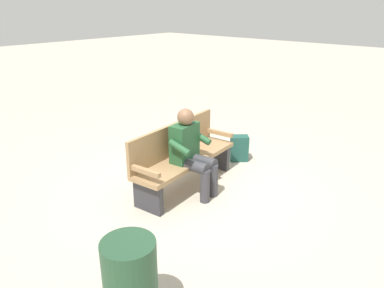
# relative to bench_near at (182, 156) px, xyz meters

# --- Properties ---
(ground_plane) EXTENTS (40.00, 40.00, 0.00)m
(ground_plane) POSITION_rel_bench_near_xyz_m (-0.01, 0.07, -0.46)
(ground_plane) COLOR #B7AD99
(bench_near) EXTENTS (1.84, 0.66, 0.90)m
(bench_near) POSITION_rel_bench_near_xyz_m (0.00, 0.00, 0.00)
(bench_near) COLOR #9E7A51
(bench_near) RESTS_ON ground
(person_seated) EXTENTS (0.60, 0.60, 1.18)m
(person_seated) POSITION_rel_bench_near_xyz_m (0.08, 0.24, 0.17)
(person_seated) COLOR #23512D
(person_seated) RESTS_ON ground
(backpack) EXTENTS (0.33, 0.34, 0.42)m
(backpack) POSITION_rel_bench_near_xyz_m (-1.29, 0.08, -0.25)
(backpack) COLOR #1E4C42
(backpack) RESTS_ON ground
(trash_bin) EXTENTS (0.43, 0.43, 0.76)m
(trash_bin) POSITION_rel_bench_near_xyz_m (2.04, 1.33, -0.08)
(trash_bin) COLOR #23472D
(trash_bin) RESTS_ON ground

